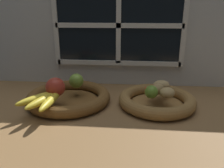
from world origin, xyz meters
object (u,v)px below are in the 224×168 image
at_px(potato_back, 161,85).
at_px(chili_pepper, 159,91).
at_px(fruit_bowl_left, 69,97).
at_px(fruit_bowl_right, 157,100).
at_px(apple_red_front, 55,87).
at_px(potato_large, 157,89).
at_px(potato_small, 167,93).
at_px(apple_green_back, 76,81).
at_px(lime_near, 151,92).
at_px(banana_bunch_front, 45,99).

bearing_deg(potato_back, chili_pepper, -111.52).
distance_m(fruit_bowl_left, chili_pepper, 0.39).
height_order(fruit_bowl_left, fruit_bowl_right, same).
xyz_separation_m(fruit_bowl_left, potato_back, (0.40, 0.05, 0.05)).
distance_m(fruit_bowl_right, potato_back, 0.07).
height_order(apple_red_front, potato_large, apple_red_front).
bearing_deg(potato_small, potato_back, 98.97).
height_order(apple_green_back, potato_large, apple_green_back).
bearing_deg(lime_near, fruit_bowl_left, 173.03).
bearing_deg(potato_back, potato_small, -81.03).
height_order(potato_large, chili_pepper, potato_large).
distance_m(apple_green_back, potato_large, 0.36).
distance_m(fruit_bowl_right, apple_green_back, 0.36).
height_order(potato_small, chili_pepper, potato_small).
bearing_deg(potato_back, apple_green_back, 179.48).
height_order(apple_red_front, apple_green_back, apple_red_front).
bearing_deg(potato_small, fruit_bowl_right, 135.00).
xyz_separation_m(apple_green_back, potato_small, (0.39, -0.09, -0.01)).
height_order(banana_bunch_front, potato_large, potato_large).
bearing_deg(potato_back, banana_bunch_front, -158.88).
bearing_deg(banana_bunch_front, chili_pepper, 17.59).
distance_m(fruit_bowl_left, lime_near, 0.36).
height_order(banana_bunch_front, chili_pepper, banana_bunch_front).
distance_m(banana_bunch_front, lime_near, 0.41).
height_order(potato_back, potato_small, potato_back).
relative_size(apple_red_front, potato_small, 1.30).
relative_size(fruit_bowl_left, lime_near, 6.81).
bearing_deg(banana_bunch_front, apple_red_front, 74.25).
distance_m(apple_red_front, apple_green_back, 0.12).
relative_size(apple_green_back, chili_pepper, 0.57).
xyz_separation_m(potato_back, potato_large, (-0.02, -0.05, -0.00)).
xyz_separation_m(fruit_bowl_left, potato_small, (0.41, -0.04, 0.05)).
height_order(potato_back, potato_large, potato_back).
bearing_deg(potato_large, potato_small, -45.00).
height_order(apple_red_front, chili_pepper, apple_red_front).
height_order(apple_red_front, potato_back, apple_red_front).
distance_m(potato_back, potato_small, 0.08).
bearing_deg(chili_pepper, apple_red_front, -155.12).
height_order(fruit_bowl_left, potato_large, potato_large).
xyz_separation_m(fruit_bowl_right, apple_green_back, (-0.35, 0.05, 0.06)).
height_order(banana_bunch_front, lime_near, lime_near).
distance_m(apple_green_back, banana_bunch_front, 0.20).
xyz_separation_m(potato_small, lime_near, (-0.06, -0.01, 0.00)).
distance_m(fruit_bowl_right, apple_red_front, 0.42).
xyz_separation_m(apple_green_back, lime_near, (0.33, -0.09, -0.01)).
height_order(fruit_bowl_left, lime_near, lime_near).
relative_size(banana_bunch_front, potato_small, 3.30).
relative_size(apple_red_front, potato_back, 1.09).
xyz_separation_m(lime_near, chili_pepper, (0.04, 0.06, -0.02)).
height_order(apple_green_back, chili_pepper, apple_green_back).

